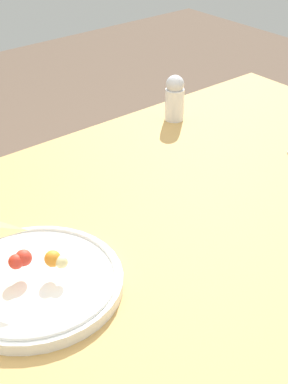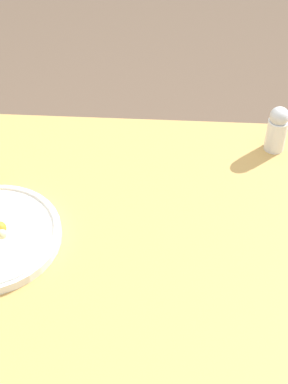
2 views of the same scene
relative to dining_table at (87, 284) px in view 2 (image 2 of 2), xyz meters
name	(u,v)px [view 2 (image 2 of 2)]	position (x,y,z in m)	size (l,w,h in m)	color
dining_table	(87,284)	(0.00, 0.00, 0.00)	(1.30, 0.66, 0.77)	tan
salt_shaker	(277,129)	(0.33, 0.25, 0.16)	(0.04, 0.04, 0.09)	silver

